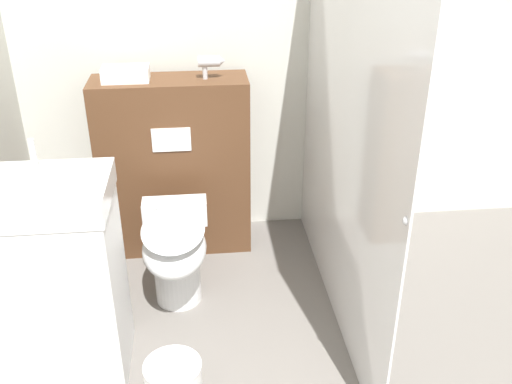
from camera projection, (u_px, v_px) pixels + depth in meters
wall_back at (240, 40)px, 3.43m from camera, size 8.00×0.06×2.50m
partition_panel at (175, 167)px, 3.49m from camera, size 0.90×0.32×1.10m
shower_glass at (345, 119)px, 2.70m from camera, size 0.04×1.84×2.16m
toilet at (175, 251)px, 3.04m from camera, size 0.36×0.61×0.52m
sink_vanity at (50, 282)px, 2.53m from camera, size 0.62×0.45×1.13m
hair_drier at (210, 62)px, 3.20m from camera, size 0.15×0.06×0.13m
folded_towel at (126, 74)px, 3.18m from camera, size 0.26×0.15×0.08m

